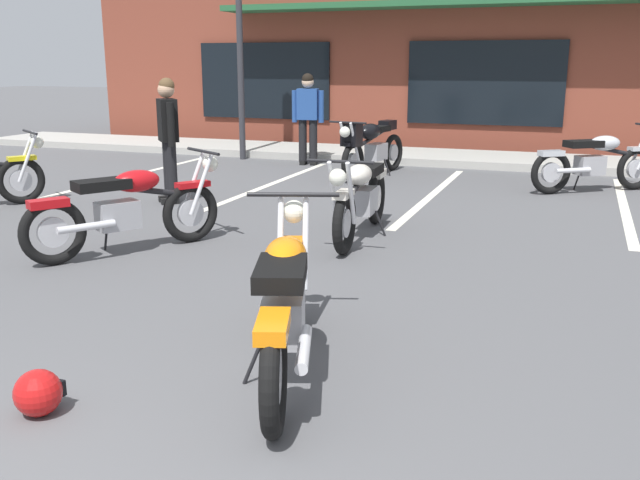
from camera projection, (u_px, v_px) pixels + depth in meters
name	position (u px, v px, depth m)	size (l,w,h in m)	color
ground_plane	(321.00, 290.00, 5.94)	(80.00, 80.00, 0.00)	#515154
sidewalk_kerb	(470.00, 159.00, 13.46)	(22.00, 1.80, 0.14)	#A8A59E
brick_storefront_building	(501.00, 61.00, 16.77)	(18.70, 6.27, 3.80)	brown
painted_stall_lines	(433.00, 194.00, 10.21)	(10.42, 4.80, 0.01)	silver
motorcycle_foreground_classic	(285.00, 302.00, 4.27)	(1.01, 2.04, 0.98)	black
motorcycle_red_sportbike	(371.00, 145.00, 11.67)	(0.79, 2.09, 0.98)	black
motorcycle_black_cruiser	(596.00, 161.00, 10.32)	(1.82, 1.43, 0.98)	black
motorcycle_green_cafe_racer	(127.00, 208.00, 7.01)	(1.36, 1.86, 0.98)	black
motorcycle_orange_scrambler	(361.00, 197.00, 7.58)	(0.66, 2.11, 0.98)	black
person_in_black_shirt	(168.00, 133.00, 9.41)	(0.47, 0.51, 1.68)	black
person_by_back_row	(308.00, 114.00, 12.92)	(0.61, 0.32, 1.68)	black
helmet_on_pavement	(38.00, 393.00, 3.82)	(0.26, 0.26, 0.26)	#B71414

